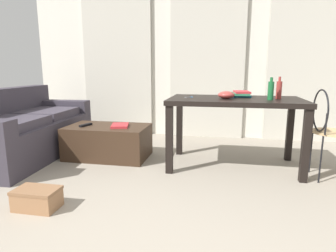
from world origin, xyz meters
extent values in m
plane|color=gray|center=(0.00, 1.27, 0.00)|extent=(8.04, 8.04, 0.00)
cube|color=silver|center=(0.00, 3.35, 1.29)|extent=(5.70, 0.10, 2.58)
cube|color=beige|center=(-1.46, 3.26, 1.13)|extent=(1.14, 0.03, 2.26)
cube|color=beige|center=(0.00, 3.26, 1.13)|extent=(1.14, 0.03, 2.26)
cube|color=beige|center=(1.46, 3.26, 1.13)|extent=(1.14, 0.03, 2.26)
cube|color=#38333D|center=(-2.10, 1.78, 0.22)|extent=(0.94, 1.90, 0.43)
cube|color=#38333D|center=(-2.43, 1.77, 0.63)|extent=(0.28, 1.87, 0.40)
cube|color=#38333D|center=(-2.13, 2.61, 0.52)|extent=(0.87, 0.24, 0.18)
cube|color=#3E3944|center=(-2.06, 2.15, 0.48)|extent=(0.65, 0.72, 0.10)
cube|color=#3E3944|center=(-2.03, 1.42, 0.48)|extent=(0.65, 0.72, 0.10)
cube|color=#382619|center=(-1.10, 1.93, 0.20)|extent=(0.97, 0.59, 0.39)
cube|color=black|center=(0.39, 1.88, 0.74)|extent=(1.41, 0.79, 0.05)
cube|color=black|center=(-0.26, 1.53, 0.36)|extent=(0.07, 0.07, 0.71)
cube|color=black|center=(1.05, 1.53, 0.36)|extent=(0.07, 0.07, 0.71)
cube|color=black|center=(-0.26, 2.22, 0.36)|extent=(0.07, 0.07, 0.71)
cube|color=black|center=(1.05, 2.22, 0.36)|extent=(0.07, 0.07, 0.71)
cylinder|color=tan|center=(1.33, 1.68, 0.47)|extent=(0.42, 0.42, 0.02)
cylinder|color=black|center=(1.19, 1.53, 0.23)|extent=(0.02, 0.02, 0.46)
cylinder|color=black|center=(1.18, 1.82, 0.23)|extent=(0.02, 0.02, 0.46)
torus|color=black|center=(1.19, 1.68, 0.68)|extent=(0.03, 0.41, 0.41)
cylinder|color=black|center=(1.19, 1.50, 0.58)|extent=(0.02, 0.02, 0.20)
cylinder|color=black|center=(1.18, 1.86, 0.58)|extent=(0.02, 0.02, 0.20)
cylinder|color=#195B2D|center=(0.74, 1.77, 0.85)|extent=(0.06, 0.06, 0.18)
cylinder|color=#195B2D|center=(0.74, 1.77, 0.97)|extent=(0.03, 0.03, 0.04)
cylinder|color=#99332D|center=(0.84, 1.90, 0.85)|extent=(0.06, 0.06, 0.18)
cylinder|color=#99332D|center=(0.84, 1.90, 0.97)|extent=(0.03, 0.03, 0.05)
ellipsoid|color=#9E3833|center=(0.30, 1.81, 0.80)|extent=(0.17, 0.17, 0.08)
cube|color=#1E668C|center=(0.45, 2.07, 0.77)|extent=(0.23, 0.26, 0.02)
cube|color=#2D7F56|center=(0.45, 2.07, 0.79)|extent=(0.20, 0.30, 0.02)
cube|color=red|center=(0.47, 2.06, 0.81)|extent=(0.19, 0.29, 0.02)
cube|color=#9EA0A5|center=(-0.12, 1.87, 0.76)|extent=(0.06, 0.06, 0.00)
torus|color=#3372B2|center=(-0.08, 1.90, 0.76)|extent=(0.03, 0.03, 0.00)
cube|color=#9EA0A5|center=(-0.12, 1.87, 0.76)|extent=(0.06, 0.04, 0.00)
torus|color=#3372B2|center=(-0.08, 1.90, 0.76)|extent=(0.03, 0.03, 0.00)
cube|color=black|center=(-1.36, 1.87, 0.40)|extent=(0.09, 0.19, 0.02)
cube|color=red|center=(-0.94, 1.92, 0.40)|extent=(0.26, 0.31, 0.03)
cube|color=#996B47|center=(-1.13, 0.56, 0.07)|extent=(0.33, 0.21, 0.14)
cube|color=brown|center=(-1.13, 0.56, 0.15)|extent=(0.34, 0.21, 0.02)
camera|label=1|loc=(0.27, -1.29, 1.07)|focal=30.74mm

